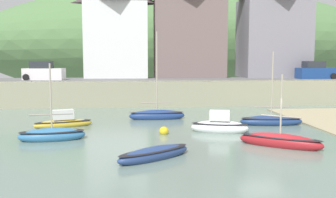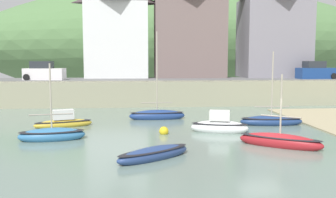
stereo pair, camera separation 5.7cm
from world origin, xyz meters
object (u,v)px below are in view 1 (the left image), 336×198
waterfront_building_centre (189,30)px  mooring_buoy (164,131)px  dinghy_open_wooden (271,121)px  waterfront_building_left (117,31)px  sailboat_white_hull (219,126)px  parked_car_near_slipway (44,72)px  parked_car_by_wall (315,71)px  sailboat_blue_trim (280,141)px  sailboat_far_left (154,154)px  sailboat_tall_mast (63,122)px  rowboat_small_beached (52,135)px  waterfront_building_right (273,27)px  motorboat_with_cabin (157,115)px

waterfront_building_centre → mooring_buoy: size_ratio=19.55×
dinghy_open_wooden → waterfront_building_left: bearing=123.9°
waterfront_building_left → dinghy_open_wooden: bearing=-59.2°
waterfront_building_centre → sailboat_white_hull: 23.08m
parked_car_near_slipway → mooring_buoy: 21.14m
parked_car_near_slipway → parked_car_by_wall: (29.48, 0.00, 0.00)m
sailboat_white_hull → sailboat_blue_trim: bearing=-46.7°
mooring_buoy → dinghy_open_wooden: bearing=18.9°
sailboat_far_left → parked_car_near_slipway: size_ratio=0.89×
sailboat_tall_mast → parked_car_by_wall: 28.83m
sailboat_far_left → waterfront_building_centre: bearing=44.0°
parked_car_near_slipway → parked_car_by_wall: bearing=4.7°
sailboat_blue_trim → waterfront_building_left: bearing=145.2°
rowboat_small_beached → sailboat_blue_trim: (12.10, -2.64, 0.00)m
parked_car_by_wall → waterfront_building_left: bearing=165.3°
rowboat_small_beached → sailboat_far_left: rowboat_small_beached is taller
waterfront_building_right → sailboat_far_left: waterfront_building_right is taller
motorboat_with_cabin → mooring_buoy: 5.72m
dinghy_open_wooden → rowboat_small_beached: size_ratio=1.17×
sailboat_tall_mast → dinghy_open_wooden: size_ratio=0.75×
sailboat_tall_mast → dinghy_open_wooden: dinghy_open_wooden is taller
waterfront_building_right → parked_car_near_slipway: 27.14m
waterfront_building_centre → sailboat_white_hull: size_ratio=3.00×
waterfront_building_left → parked_car_near_slipway: bearing=-148.6°
sailboat_tall_mast → parked_car_near_slipway: size_ratio=0.93×
dinghy_open_wooden → waterfront_building_centre: bearing=101.9°
sailboat_far_left → parked_car_by_wall: size_ratio=0.90×
parked_car_near_slipway → parked_car_by_wall: size_ratio=1.01×
waterfront_building_left → dinghy_open_wooden: (11.59, -19.47, -7.56)m
sailboat_tall_mast → sailboat_white_hull: (10.02, -2.61, 0.07)m
sailboat_tall_mast → rowboat_small_beached: (0.17, -4.07, -0.03)m
rowboat_small_beached → sailboat_far_left: size_ratio=1.19×
waterfront_building_right → mooring_buoy: 27.90m
waterfront_building_left → dinghy_open_wooden: 23.89m
sailboat_white_hull → waterfront_building_right: bearing=76.7°
sailboat_white_hull → mooring_buoy: sailboat_white_hull is taller
rowboat_small_beached → motorboat_with_cabin: 9.26m
sailboat_white_hull → parked_car_near_slipway: (-14.83, 17.24, 2.82)m
waterfront_building_left → sailboat_white_hull: (7.44, -21.74, -7.45)m
dinghy_open_wooden → sailboat_far_left: size_ratio=1.39×
waterfront_building_left → sailboat_white_hull: bearing=-71.1°
dinghy_open_wooden → sailboat_blue_trim: bearing=-103.5°
dinghy_open_wooden → motorboat_with_cabin: (-7.74, 3.11, 0.04)m
parked_car_by_wall → sailboat_white_hull: bearing=-133.6°
sailboat_blue_trim → parked_car_by_wall: 24.84m
waterfront_building_centre → parked_car_near_slipway: 17.27m
waterfront_building_right → mooring_buoy: size_ratio=20.95×
motorboat_with_cabin → sailboat_blue_trim: bearing=-61.0°
mooring_buoy → sailboat_white_hull: bearing=5.7°
waterfront_building_right → sailboat_tall_mast: 29.86m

